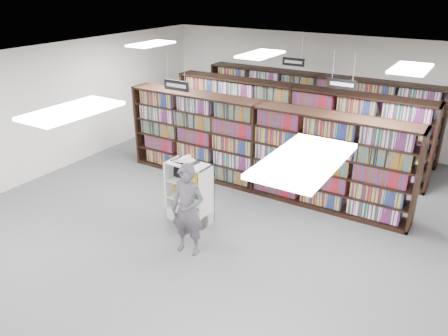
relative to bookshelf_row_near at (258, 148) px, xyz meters
The scene contains 18 objects.
floor 2.26m from the bookshelf_row_near, 90.00° to the right, with size 12.00×12.00×0.00m, color #49494E.
ceiling 2.94m from the bookshelf_row_near, 90.00° to the right, with size 10.00×12.00×0.10m, color silver.
wall_back 4.04m from the bookshelf_row_near, 90.00° to the left, with size 10.00×0.10×3.20m, color white.
wall_left 5.41m from the bookshelf_row_near, 158.20° to the right, with size 0.10×12.00×3.20m, color white.
bookshelf_row_near is the anchor object (origin of this frame).
bookshelf_row_mid 2.00m from the bookshelf_row_near, 90.00° to the left, with size 7.00×0.60×2.10m.
bookshelf_row_far 3.70m from the bookshelf_row_near, 90.00° to the left, with size 7.00×0.60×2.10m.
aisle_sign_left 2.33m from the bookshelf_row_near, 146.29° to the right, with size 0.65×0.02×0.80m.
aisle_sign_right 2.33m from the bookshelf_row_near, 33.67° to the left, with size 0.65×0.02×0.80m.
aisle_sign_center 3.38m from the bookshelf_row_near, 99.46° to the left, with size 0.65×0.02×0.80m.
troffer_front_center 5.43m from the bookshelf_row_near, 90.00° to the right, with size 0.60×1.20×0.04m, color white.
troffer_front_right 6.20m from the bookshelf_row_near, 59.04° to the right, with size 0.60×1.20×0.04m, color white.
troffer_back_left 3.67m from the bookshelf_row_near, behind, with size 0.60×1.20×0.04m, color white.
troffer_back_center 2.11m from the bookshelf_row_near, ahead, with size 0.60×1.20×0.04m, color white.
troffer_back_right 3.67m from the bookshelf_row_near, ahead, with size 0.60×1.20×0.04m, color white.
endcap_display 2.15m from the bookshelf_row_near, 103.45° to the right, with size 0.95×0.51×1.29m.
open_book 2.11m from the bookshelf_row_near, 106.28° to the right, with size 0.57×0.37×0.12m.
shopper 2.97m from the bookshelf_row_near, 86.95° to the right, with size 0.63×0.41×1.73m, color #4D4751.
Camera 1 is at (4.26, -6.41, 4.64)m, focal length 35.00 mm.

